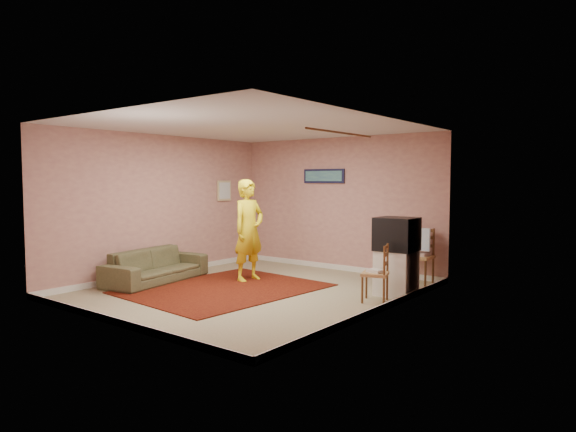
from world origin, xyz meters
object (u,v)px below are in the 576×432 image
Objects in this scene: person at (249,230)px; tv_cabinet at (396,273)px; chair_b at (375,267)px; chair_a at (419,250)px; crt_tv at (396,234)px; sofa at (156,266)px.

tv_cabinet is at bearing -74.12° from person.
chair_b is at bearing -96.14° from tv_cabinet.
chair_b is 0.27× the size of person.
crt_tv is at bearing -86.22° from chair_a.
crt_tv is (-0.01, -0.00, 0.60)m from tv_cabinet.
tv_cabinet is 1.35× the size of chair_a.
chair_a is 4.55m from sofa.
chair_a is at bearing 95.23° from tv_cabinet.
chair_a is at bearing -63.35° from sofa.
chair_b is 2.54m from person.
person reaches higher than tv_cabinet.
sofa is at bearing -158.92° from crt_tv.
chair_b is (0.04, -1.65, -0.06)m from chair_a.
chair_a is at bearing 92.72° from crt_tv.
person is at bearing -109.91° from chair_b.
crt_tv is 0.71m from chair_b.
crt_tv is 1.30× the size of chair_b.
crt_tv is 1.21× the size of chair_a.
sofa is (-3.65, -2.69, -0.29)m from chair_a.
chair_b is (-0.05, -0.56, -0.43)m from crt_tv.
tv_cabinet is 2.68m from person.
sofa is 1.10× the size of person.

